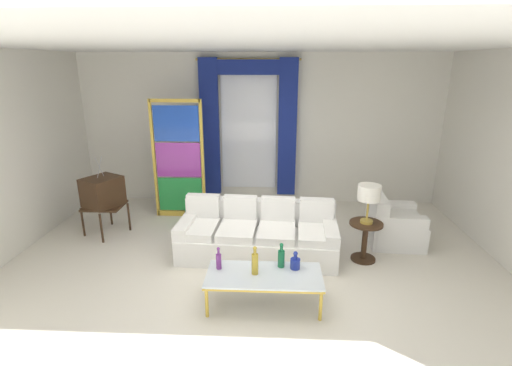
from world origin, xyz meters
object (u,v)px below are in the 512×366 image
object	(u,v)px
coffee_table	(264,277)
armchair_white	(391,226)
bottle_crystal_tall	(255,263)
stained_glass_divider	(179,162)
round_side_table	(365,238)
couch_white_long	(258,235)
vintage_tv	(103,193)
bottle_blue_decanter	(295,263)
peacock_figurine	(196,212)
bottle_amber_squat	(281,257)
table_lamp_brass	(369,194)
bottle_ruby_flask	(219,260)

from	to	relation	value
coffee_table	armchair_white	distance (m)	2.68
bottle_crystal_tall	stained_glass_divider	bearing A→B (deg)	119.64
stained_glass_divider	bottle_crystal_tall	bearing A→B (deg)	-60.36
stained_glass_divider	round_side_table	distance (m)	3.53
couch_white_long	vintage_tv	xyz separation A→B (m)	(-2.62, 0.60, 0.42)
bottle_blue_decanter	peacock_figurine	bearing A→B (deg)	127.15
bottle_amber_squat	table_lamp_brass	world-z (taller)	table_lamp_brass
vintage_tv	stained_glass_divider	size ratio (longest dim) A/B	0.61
coffee_table	vintage_tv	size ratio (longest dim) A/B	1.02
vintage_tv	stained_glass_divider	world-z (taller)	stained_glass_divider
bottle_amber_squat	table_lamp_brass	bearing A→B (deg)	38.10
coffee_table	stained_glass_divider	size ratio (longest dim) A/B	0.62
couch_white_long	bottle_ruby_flask	world-z (taller)	couch_white_long
bottle_ruby_flask	armchair_white	distance (m)	3.07
table_lamp_brass	round_side_table	bearing A→B (deg)	0.00
bottle_ruby_flask	stained_glass_divider	bearing A→B (deg)	112.83
stained_glass_divider	round_side_table	bearing A→B (deg)	-26.66
coffee_table	peacock_figurine	size ratio (longest dim) A/B	2.29
bottle_ruby_flask	vintage_tv	size ratio (longest dim) A/B	0.21
couch_white_long	coffee_table	xyz separation A→B (m)	(0.13, -1.28, 0.07)
round_side_table	bottle_amber_squat	bearing A→B (deg)	-141.90
bottle_blue_decanter	bottle_crystal_tall	size ratio (longest dim) A/B	0.64
bottle_crystal_tall	table_lamp_brass	xyz separation A→B (m)	(1.55, 1.15, 0.47)
vintage_tv	peacock_figurine	xyz separation A→B (m)	(1.44, 0.48, -0.51)
bottle_ruby_flask	vintage_tv	distance (m)	2.83
bottle_blue_decanter	armchair_white	bearing A→B (deg)	44.62
couch_white_long	peacock_figurine	size ratio (longest dim) A/B	3.98
table_lamp_brass	coffee_table	bearing A→B (deg)	-141.22
bottle_amber_squat	round_side_table	world-z (taller)	bottle_amber_squat
bottle_ruby_flask	peacock_figurine	distance (m)	2.41
bottle_crystal_tall	bottle_amber_squat	distance (m)	0.36
vintage_tv	stained_glass_divider	xyz separation A→B (m)	(1.10, 0.83, 0.33)
round_side_table	vintage_tv	bearing A→B (deg)	170.15
bottle_ruby_flask	stained_glass_divider	distance (m)	2.88
bottle_ruby_flask	stained_glass_divider	world-z (taller)	stained_glass_divider
coffee_table	bottle_crystal_tall	distance (m)	0.21
bottle_crystal_tall	vintage_tv	bearing A→B (deg)	144.49
bottle_crystal_tall	armchair_white	size ratio (longest dim) A/B	0.42
couch_white_long	bottle_amber_squat	world-z (taller)	couch_white_long
couch_white_long	bottle_amber_squat	distance (m)	1.17
vintage_tv	round_side_table	distance (m)	4.27
bottle_amber_squat	armchair_white	size ratio (longest dim) A/B	0.37
round_side_table	table_lamp_brass	distance (m)	0.67
couch_white_long	vintage_tv	distance (m)	2.72
round_side_table	peacock_figurine	bearing A→B (deg)	156.28
bottle_ruby_flask	peacock_figurine	bearing A→B (deg)	108.44
table_lamp_brass	bottle_crystal_tall	bearing A→B (deg)	-143.41
vintage_tv	armchair_white	size ratio (longest dim) A/B	1.56
bottle_amber_squat	bottle_ruby_flask	size ratio (longest dim) A/B	1.11
round_side_table	table_lamp_brass	bearing A→B (deg)	0.00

